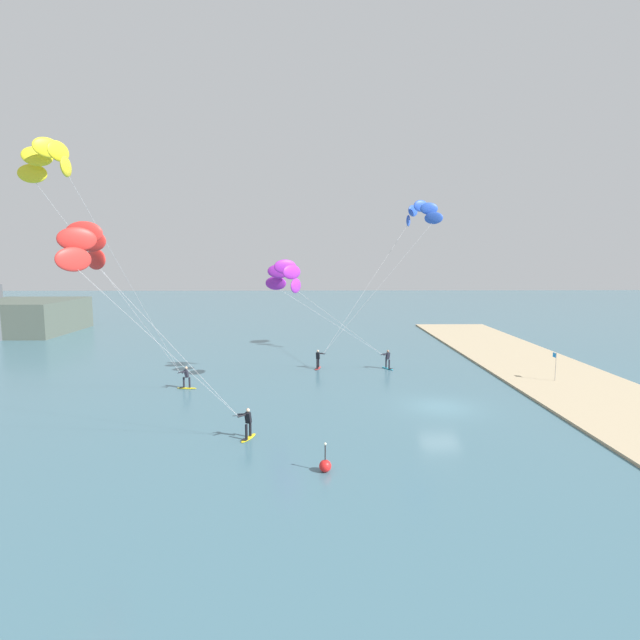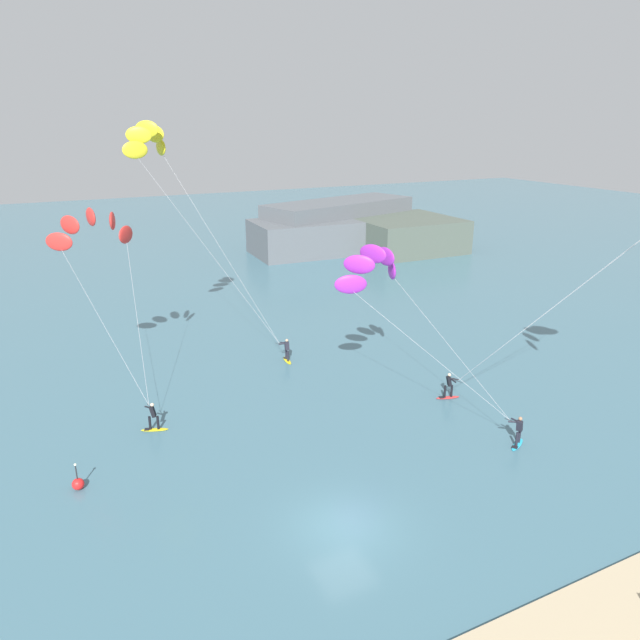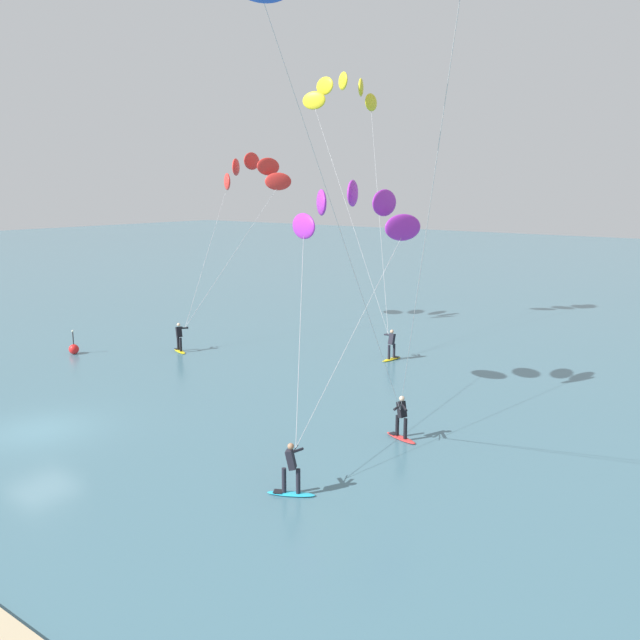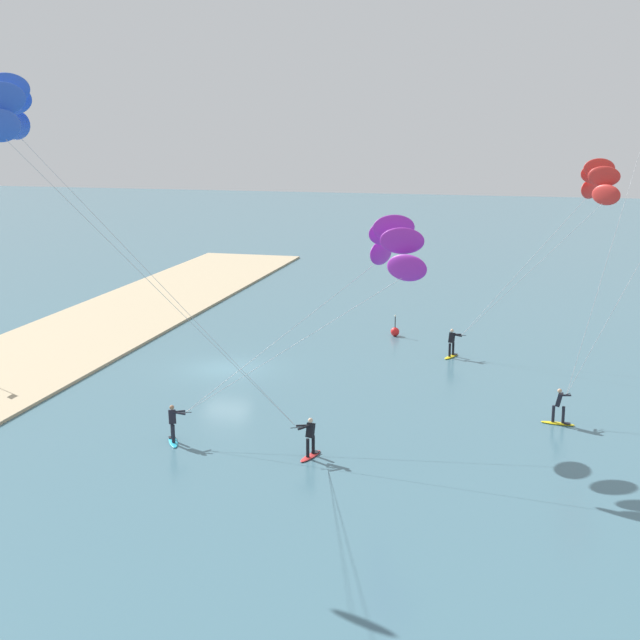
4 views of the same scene
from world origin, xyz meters
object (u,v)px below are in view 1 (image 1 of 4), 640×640
(kitesurfer_downwind, at_px, (56,172))
(marker_buoy, at_px, (325,466))
(kitesurfer_mid_water, at_px, (92,255))
(beach_flag, at_px, (555,361))
(kitesurfer_nearshore, at_px, (290,280))
(kitesurfer_far_out, at_px, (417,219))

(kitesurfer_downwind, bearing_deg, marker_buoy, -117.23)
(kitesurfer_mid_water, relative_size, beach_flag, 5.20)
(kitesurfer_nearshore, distance_m, kitesurfer_mid_water, 17.07)
(kitesurfer_downwind, xyz_separation_m, beach_flag, (8.46, -33.56, -12.83))
(kitesurfer_far_out, bearing_deg, kitesurfer_nearshore, 126.08)
(kitesurfer_far_out, height_order, marker_buoy, kitesurfer_far_out)
(kitesurfer_downwind, bearing_deg, kitesurfer_far_out, -53.47)
(marker_buoy, bearing_deg, kitesurfer_nearshore, 7.45)
(kitesurfer_downwind, bearing_deg, beach_flag, -75.85)
(kitesurfer_mid_water, height_order, marker_buoy, kitesurfer_mid_water)
(kitesurfer_far_out, height_order, kitesurfer_downwind, kitesurfer_downwind)
(kitesurfer_downwind, bearing_deg, kitesurfer_mid_water, -140.89)
(beach_flag, bearing_deg, kitesurfer_far_out, 43.28)
(kitesurfer_mid_water, relative_size, kitesurfer_downwind, 0.70)
(marker_buoy, bearing_deg, kitesurfer_far_out, -19.80)
(kitesurfer_nearshore, distance_m, kitesurfer_far_out, 15.32)
(kitesurfer_far_out, relative_size, kitesurfer_downwind, 0.92)
(kitesurfer_mid_water, distance_m, kitesurfer_downwind, 7.69)
(kitesurfer_nearshore, distance_m, beach_flag, 21.68)
(kitesurfer_far_out, height_order, beach_flag, kitesurfer_far_out)
(kitesurfer_mid_water, bearing_deg, kitesurfer_far_out, -42.09)
(kitesurfer_mid_water, distance_m, marker_buoy, 15.10)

